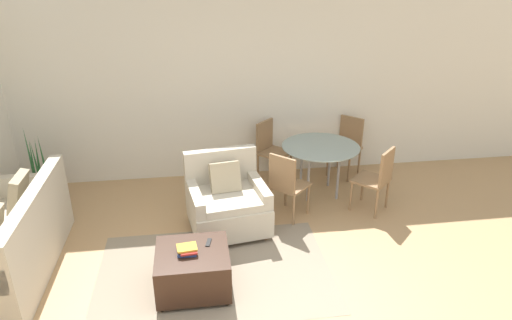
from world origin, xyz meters
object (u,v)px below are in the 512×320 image
object	(u,v)px
dining_table	(320,152)
dining_chair_far_left	(270,146)
dining_chair_near_right	(378,176)
book_stack	(187,250)
dining_chair_far_right	(348,142)
tv_remote_primary	(209,242)
couch	(9,246)
dining_chair_near_left	(286,182)
potted_plant	(41,189)
armchair	(227,202)
ottoman	(193,269)

from	to	relation	value
dining_table	dining_chair_far_left	size ratio (longest dim) A/B	1.20
dining_chair_near_right	dining_table	bearing A→B (deg)	135.00
book_stack	dining_chair_near_right	size ratio (longest dim) A/B	0.23
dining_chair_far_left	dining_chair_far_right	xyz separation A→B (m)	(1.22, 0.00, 0.00)
dining_chair_far_right	dining_chair_near_right	bearing A→B (deg)	-90.00
dining_chair_near_right	dining_chair_far_left	distance (m)	1.72
tv_remote_primary	dining_chair_far_right	bearing A→B (deg)	46.05
couch	tv_remote_primary	bearing A→B (deg)	-11.67
dining_chair_near_left	dining_chair_far_right	xyz separation A→B (m)	(1.22, 1.22, 0.00)
couch	potted_plant	size ratio (longest dim) A/B	1.76
potted_plant	dining_table	bearing A→B (deg)	-3.49
dining_chair_far_left	dining_chair_far_right	world-z (taller)	same
dining_chair_near_right	dining_chair_far_left	xyz separation A→B (m)	(-1.22, 1.22, 0.00)
book_stack	dining_chair_far_left	distance (m)	2.79
book_stack	potted_plant	size ratio (longest dim) A/B	0.19
book_stack	tv_remote_primary	world-z (taller)	book_stack
potted_plant	dining_chair_far_left	bearing A→B (deg)	6.56
armchair	dining_chair_near_right	bearing A→B (deg)	3.81
book_stack	dining_table	bearing A→B (deg)	45.34
potted_plant	dining_table	xyz separation A→B (m)	(3.86, -0.24, 0.43)
dining_table	dining_chair_far_left	world-z (taller)	dining_chair_far_left
potted_plant	dining_chair_near_right	distance (m)	4.55
ottoman	dining_chair_near_left	size ratio (longest dim) A/B	0.81
armchair	potted_plant	world-z (taller)	potted_plant
couch	dining_chair_far_right	bearing A→B (deg)	23.66
dining_chair_near_left	dining_chair_near_right	world-z (taller)	same
dining_chair_far_right	dining_table	bearing A→B (deg)	-135.00
armchair	dining_chair_near_left	xyz separation A→B (m)	(0.77, 0.13, 0.16)
dining_chair_near_left	armchair	bearing A→B (deg)	-170.24
couch	dining_table	size ratio (longest dim) A/B	1.83
dining_chair_far_left	dining_chair_far_right	bearing A→B (deg)	0.00
potted_plant	dining_table	size ratio (longest dim) A/B	1.04
dining_chair_far_right	book_stack	bearing A→B (deg)	-134.74
couch	tv_remote_primary	xyz separation A→B (m)	(2.09, -0.43, 0.13)
couch	armchair	bearing A→B (deg)	13.25
book_stack	dining_chair_near_right	world-z (taller)	dining_chair_near_right
couch	dining_chair_near_right	size ratio (longest dim) A/B	2.20
dining_chair_far_left	tv_remote_primary	bearing A→B (deg)	-113.94
couch	tv_remote_primary	distance (m)	2.14
ottoman	couch	bearing A→B (deg)	163.58
armchair	couch	bearing A→B (deg)	-166.75
dining_chair_near_right	dining_chair_far_right	world-z (taller)	same
book_stack	dining_chair_near_left	size ratio (longest dim) A/B	0.23
potted_plant	dining_chair_far_left	distance (m)	3.28
potted_plant	dining_chair_near_right	xyz separation A→B (m)	(4.46, -0.84, 0.30)
dining_chair_near_left	tv_remote_primary	bearing A→B (deg)	-132.78
tv_remote_primary	dining_table	distance (m)	2.40
ottoman	dining_chair_near_right	bearing A→B (deg)	27.37
book_stack	dining_chair_far_left	bearing A→B (deg)	63.32
armchair	dining_table	world-z (taller)	armchair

